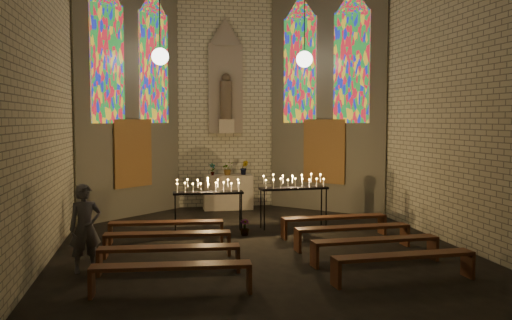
% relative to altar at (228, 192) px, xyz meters
% --- Properties ---
extents(floor, '(12.00, 12.00, 0.00)m').
position_rel_altar_xyz_m(floor, '(0.00, -5.45, -0.50)').
color(floor, black).
rests_on(floor, ground).
extents(room, '(8.22, 12.43, 7.00)m').
position_rel_altar_xyz_m(room, '(-0.00, -2.08, 3.22)').
color(room, beige).
rests_on(room, ground).
extents(altar, '(1.40, 0.60, 1.00)m').
position_rel_altar_xyz_m(altar, '(0.00, 0.00, 0.00)').
color(altar, '#BAAF98').
rests_on(altar, ground).
extents(flower_vase_left, '(0.20, 0.15, 0.35)m').
position_rel_altar_xyz_m(flower_vase_left, '(-0.45, -0.07, 0.68)').
color(flower_vase_left, '#4C723F').
rests_on(flower_vase_left, altar).
extents(flower_vase_center, '(0.39, 0.36, 0.38)m').
position_rel_altar_xyz_m(flower_vase_center, '(-0.01, -0.08, 0.69)').
color(flower_vase_center, '#4C723F').
rests_on(flower_vase_center, altar).
extents(flower_vase_right, '(0.25, 0.21, 0.42)m').
position_rel_altar_xyz_m(flower_vase_right, '(0.47, -0.08, 0.71)').
color(flower_vase_right, '#4C723F').
rests_on(flower_vase_right, altar).
extents(aisle_flower_pot, '(0.22, 0.22, 0.36)m').
position_rel_altar_xyz_m(aisle_flower_pot, '(-0.10, -3.75, -0.32)').
color(aisle_flower_pot, '#4C723F').
rests_on(aisle_flower_pot, ground).
extents(votive_stand_left, '(1.61, 0.43, 1.18)m').
position_rel_altar_xyz_m(votive_stand_left, '(-0.87, -3.29, 0.51)').
color(votive_stand_left, black).
rests_on(votive_stand_left, ground).
extents(votive_stand_right, '(1.68, 0.54, 1.21)m').
position_rel_altar_xyz_m(votive_stand_right, '(1.20, -3.06, 0.54)').
color(votive_stand_right, black).
rests_on(votive_stand_right, ground).
extents(pew_left_0, '(2.40, 0.49, 0.46)m').
position_rel_altar_xyz_m(pew_left_0, '(-1.84, -4.22, -0.13)').
color(pew_left_0, '#4F2816').
rests_on(pew_left_0, ground).
extents(pew_right_0, '(2.40, 0.49, 0.46)m').
position_rel_altar_xyz_m(pew_right_0, '(1.84, -4.22, -0.13)').
color(pew_right_0, '#4F2816').
rests_on(pew_right_0, ground).
extents(pew_left_1, '(2.40, 0.49, 0.46)m').
position_rel_altar_xyz_m(pew_left_1, '(-1.84, -5.42, -0.13)').
color(pew_left_1, '#4F2816').
rests_on(pew_left_1, ground).
extents(pew_right_1, '(2.40, 0.49, 0.46)m').
position_rel_altar_xyz_m(pew_right_1, '(1.84, -5.42, -0.13)').
color(pew_right_1, '#4F2816').
rests_on(pew_right_1, ground).
extents(pew_left_2, '(2.40, 0.49, 0.46)m').
position_rel_altar_xyz_m(pew_left_2, '(-1.84, -6.62, -0.13)').
color(pew_left_2, '#4F2816').
rests_on(pew_left_2, ground).
extents(pew_right_2, '(2.40, 0.49, 0.46)m').
position_rel_altar_xyz_m(pew_right_2, '(1.84, -6.62, -0.13)').
color(pew_right_2, '#4F2816').
rests_on(pew_right_2, ground).
extents(pew_left_3, '(2.40, 0.49, 0.46)m').
position_rel_altar_xyz_m(pew_left_3, '(-1.84, -7.82, -0.13)').
color(pew_left_3, '#4F2816').
rests_on(pew_left_3, ground).
extents(pew_right_3, '(2.40, 0.49, 0.46)m').
position_rel_altar_xyz_m(pew_right_3, '(1.84, -7.82, -0.13)').
color(pew_right_3, '#4F2816').
rests_on(pew_right_3, ground).
extents(visitor, '(0.64, 0.52, 1.51)m').
position_rel_altar_xyz_m(visitor, '(-3.25, -6.28, 0.25)').
color(visitor, '#4E4E58').
rests_on(visitor, ground).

